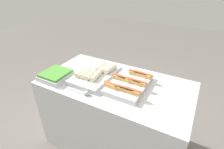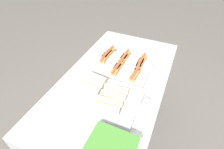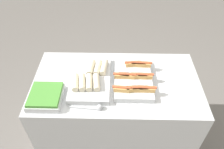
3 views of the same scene
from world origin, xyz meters
name	(u,v)px [view 3 (image 3 of 3)]	position (x,y,z in m)	size (l,w,h in m)	color
ground_plane	(115,134)	(0.00, 0.00, 0.00)	(12.00, 12.00, 0.00)	slate
counter	(116,111)	(0.00, 0.00, 0.43)	(1.46, 0.79, 0.86)	silver
tray_hotdogs	(134,79)	(0.15, 0.00, 0.90)	(0.35, 0.49, 0.10)	silver
tray_wraps	(91,78)	(-0.22, 0.00, 0.90)	(0.34, 0.55, 0.10)	silver
tray_side_front	(46,97)	(-0.56, -0.22, 0.90)	(0.26, 0.28, 0.07)	silver
serving_spoon_near	(97,107)	(-0.15, -0.30, 0.88)	(0.26, 0.04, 0.04)	#B2B5BA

